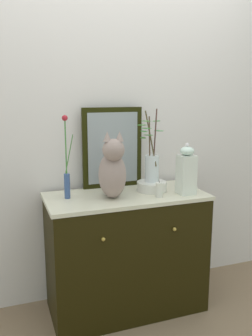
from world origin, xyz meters
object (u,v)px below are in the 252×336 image
(vase_slim_green, at_px, (67,173))
(candle_pillar, at_px, (159,190))
(jar_lidded_porcelain, at_px, (186,171))
(vase_glass_clear, at_px, (152,165))
(cat_sitting, at_px, (112,170))
(mirror_leaning, at_px, (112,148))
(bowl_porcelain, at_px, (152,186))
(sideboard, at_px, (126,252))

(vase_slim_green, xyz_separation_m, candle_pillar, (0.56, -0.17, -0.12))
(jar_lidded_porcelain, bearing_deg, vase_slim_green, 167.87)
(vase_glass_clear, bearing_deg, jar_lidded_porcelain, -37.74)
(cat_sitting, distance_m, jar_lidded_porcelain, 0.50)
(vase_glass_clear, relative_size, jar_lidded_porcelain, 1.45)
(mirror_leaning, xyz_separation_m, vase_glass_clear, (0.21, -0.20, -0.10))
(cat_sitting, distance_m, bowl_porcelain, 0.35)
(jar_lidded_porcelain, bearing_deg, sideboard, 162.64)
(sideboard, height_order, vase_slim_green, vase_slim_green)
(mirror_leaning, bearing_deg, vase_glass_clear, -43.06)
(cat_sitting, xyz_separation_m, vase_slim_green, (-0.28, 0.09, -0.01))
(sideboard, height_order, candle_pillar, candle_pillar)
(jar_lidded_porcelain, bearing_deg, vase_glass_clear, 142.26)
(mirror_leaning, relative_size, vase_slim_green, 1.07)
(bowl_porcelain, bearing_deg, sideboard, -172.49)
(vase_slim_green, bearing_deg, vase_glass_clear, -1.95)
(mirror_leaning, height_order, bowl_porcelain, mirror_leaning)
(vase_slim_green, distance_m, jar_lidded_porcelain, 0.78)
(cat_sitting, bearing_deg, mirror_leaning, 71.96)
(mirror_leaning, xyz_separation_m, jar_lidded_porcelain, (0.40, -0.35, -0.13))
(jar_lidded_porcelain, distance_m, candle_pillar, 0.23)
(vase_slim_green, distance_m, bowl_porcelain, 0.60)
(sideboard, distance_m, bowl_porcelain, 0.49)
(bowl_porcelain, relative_size, vase_glass_clear, 0.41)
(sideboard, distance_m, mirror_leaning, 0.73)
(vase_slim_green, bearing_deg, bowl_porcelain, -1.86)
(candle_pillar, bearing_deg, vase_slim_green, 162.83)
(sideboard, xyz_separation_m, bowl_porcelain, (0.20, 0.03, 0.45))
(vase_glass_clear, distance_m, jar_lidded_porcelain, 0.24)
(bowl_porcelain, distance_m, candle_pillar, 0.16)
(candle_pillar, bearing_deg, bowl_porcelain, 83.96)
(cat_sitting, height_order, jar_lidded_porcelain, cat_sitting)
(vase_slim_green, distance_m, vase_glass_clear, 0.58)
(mirror_leaning, distance_m, candle_pillar, 0.47)
(sideboard, xyz_separation_m, cat_sitting, (-0.11, -0.04, 0.60))
(sideboard, bearing_deg, cat_sitting, -158.31)
(vase_slim_green, bearing_deg, mirror_leaning, 26.53)
(sideboard, bearing_deg, jar_lidded_porcelain, -17.36)
(candle_pillar, bearing_deg, mirror_leaning, 119.50)
(mirror_leaning, height_order, vase_slim_green, mirror_leaning)
(jar_lidded_porcelain, relative_size, candle_pillar, 3.17)
(sideboard, relative_size, jar_lidded_porcelain, 3.10)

